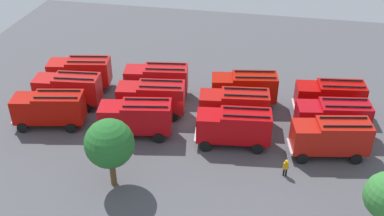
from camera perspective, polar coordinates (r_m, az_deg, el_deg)
ground_plane at (r=47.76m, az=-0.00°, el=-1.42°), size 64.93×64.93×0.00m
fire_truck_0 at (r=49.65m, az=17.00°, el=1.37°), size 7.44×3.46×3.88m
fire_truck_1 at (r=49.47m, az=6.64°, el=2.57°), size 7.50×3.67×3.88m
fire_truck_2 at (r=50.97m, az=-4.46°, el=3.64°), size 7.47×3.55×3.88m
fire_truck_3 at (r=53.96m, az=-13.93°, el=4.45°), size 7.51×3.73×3.88m
fire_truck_4 at (r=46.31m, az=17.32°, el=-1.08°), size 7.48×3.62×3.88m
fire_truck_5 at (r=46.16m, az=5.37°, el=0.29°), size 7.44×3.44×3.88m
fire_truck_6 at (r=47.60m, az=-5.12°, el=1.38°), size 7.46×3.51×3.88m
fire_truck_7 at (r=50.75m, az=-15.34°, el=2.37°), size 7.41×3.35×3.88m
fire_truck_8 at (r=43.40m, az=17.11°, el=-3.48°), size 7.53×3.81×3.88m
fire_truck_9 at (r=43.04m, az=5.34°, el=-2.32°), size 7.43×3.40×3.88m
fire_truck_10 at (r=44.54m, az=-7.05°, el=-1.13°), size 7.51×3.72×3.88m
fire_truck_11 at (r=47.81m, az=-17.54°, el=0.00°), size 7.53×3.82×3.88m
firefighter_0 at (r=40.80m, az=11.72°, el=-7.33°), size 0.45×0.29×1.67m
tree_1 at (r=37.61m, az=-10.37°, el=-4.45°), size 4.15×4.15×6.43m
traffic_cone_0 at (r=56.53m, az=-12.18°, el=3.86°), size 0.39×0.39×0.55m
traffic_cone_1 at (r=54.54m, az=-4.36°, el=3.51°), size 0.47×0.47×0.67m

